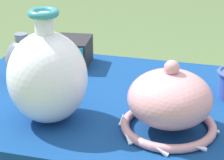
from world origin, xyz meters
name	(u,v)px	position (x,y,z in m)	size (l,w,h in m)	color
display_table	(123,128)	(0.00, -0.02, 0.61)	(1.01, 0.68, 0.70)	brown
vase_tall_bulbous	(47,76)	(-0.16, -0.17, 0.82)	(0.20, 0.20, 0.29)	white
vase_dome_bell	(170,103)	(0.15, -0.14, 0.77)	(0.25, 0.25, 0.19)	#D19399
mosaic_tile_box	(73,52)	(-0.24, 0.22, 0.74)	(0.13, 0.15, 0.09)	#232328
jar_round_slate	(23,59)	(-0.34, 0.06, 0.77)	(0.11, 0.11, 0.15)	slate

